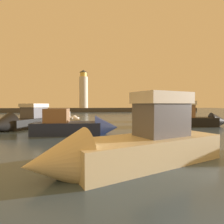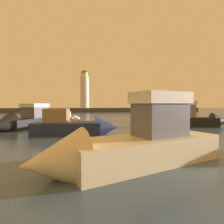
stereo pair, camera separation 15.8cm
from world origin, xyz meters
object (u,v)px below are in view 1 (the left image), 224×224
motorboat_0 (79,126)px  motorboat_1 (177,115)px  motorboat_2 (194,118)px  motorboat_3 (23,121)px  motorboat_4 (129,145)px  lighthouse (84,90)px  motorboat_5 (69,119)px

motorboat_0 → motorboat_1: 21.02m
motorboat_2 → motorboat_3: motorboat_2 is taller
motorboat_2 → motorboat_3: 21.29m
motorboat_0 → motorboat_2: bearing=15.3°
motorboat_2 → motorboat_4: size_ratio=0.95×
lighthouse → motorboat_2: (13.37, -47.91, -7.31)m
motorboat_0 → motorboat_4: 9.53m
lighthouse → motorboat_2: lighthouse is taller
motorboat_3 → motorboat_5: 8.42m
lighthouse → motorboat_4: (0.98, -61.16, -7.35)m
motorboat_1 → motorboat_2: 8.70m
motorboat_1 → motorboat_5: (-18.70, -0.05, -0.33)m
motorboat_3 → motorboat_4: size_ratio=0.95×
motorboat_0 → motorboat_3: 8.55m
motorboat_5 → motorboat_2: bearing=-27.0°
motorboat_1 → motorboat_5: motorboat_1 is taller
motorboat_0 → motorboat_2: size_ratio=0.89×
motorboat_2 → motorboat_5: size_ratio=1.75×
motorboat_0 → motorboat_2: 15.20m
motorboat_0 → motorboat_5: motorboat_0 is taller
motorboat_2 → motorboat_4: 18.14m
motorboat_0 → motorboat_2: (14.66, 4.00, 0.25)m
lighthouse → motorboat_3: 47.69m
motorboat_0 → motorboat_5: 12.45m
motorboat_2 → motorboat_5: (-16.39, 8.33, -0.48)m
motorboat_3 → motorboat_1: bearing=16.4°
motorboat_5 → motorboat_3: bearing=-125.2°
lighthouse → motorboat_1: 43.17m
motorboat_2 → motorboat_5: motorboat_2 is taller
motorboat_0 → motorboat_2: motorboat_2 is taller
motorboat_3 → motorboat_5: bearing=54.8°
motorboat_5 → lighthouse: bearing=85.6°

